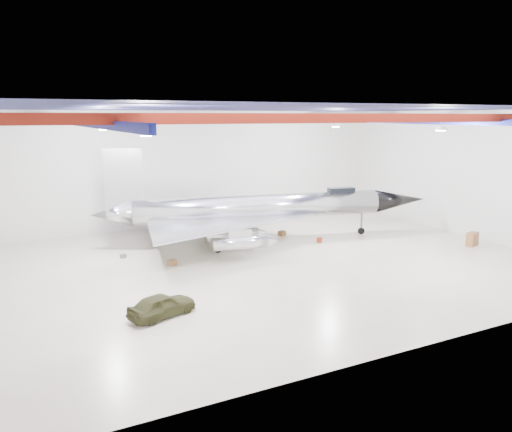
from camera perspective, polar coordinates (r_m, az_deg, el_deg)
floor at (r=36.37m, az=1.24°, el=-5.43°), size 40.00×40.00×0.00m
wall_back at (r=48.83m, az=-7.03°, el=5.40°), size 40.00×0.00×40.00m
wall_right at (r=47.85m, az=23.02°, el=4.46°), size 0.00×30.00×30.00m
ceiling at (r=34.81m, az=1.32°, el=12.17°), size 40.00×40.00×0.00m
ceiling_structure at (r=34.81m, az=1.32°, el=11.06°), size 39.50×29.50×1.08m
jet_aircraft at (r=42.14m, az=0.43°, el=0.62°), size 29.37×19.85×8.07m
jeep at (r=27.40m, az=-10.70°, el=-9.97°), size 4.03×2.62×1.27m
desk at (r=44.79m, az=23.48°, el=-2.43°), size 1.34×0.95×1.11m
crate_ply at (r=36.36m, az=-9.55°, el=-5.26°), size 0.73×0.67×0.41m
toolbox_red at (r=43.96m, az=-3.84°, el=-2.28°), size 0.50×0.43×0.30m
engine_drum at (r=40.47m, az=-0.68°, el=-3.37°), size 0.49×0.49×0.43m
parts_bin at (r=44.64m, az=2.98°, el=-1.98°), size 0.73×0.66×0.42m
crate_small at (r=38.98m, az=-14.95°, el=-4.45°), size 0.47×0.40×0.29m
tool_chest at (r=42.63m, az=7.26°, el=-2.71°), size 0.59×0.59×0.40m
oil_barrel at (r=42.12m, az=-1.20°, el=-2.85°), size 0.57×0.51×0.33m
spares_box at (r=44.93m, az=-5.45°, el=-1.99°), size 0.48×0.48×0.33m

